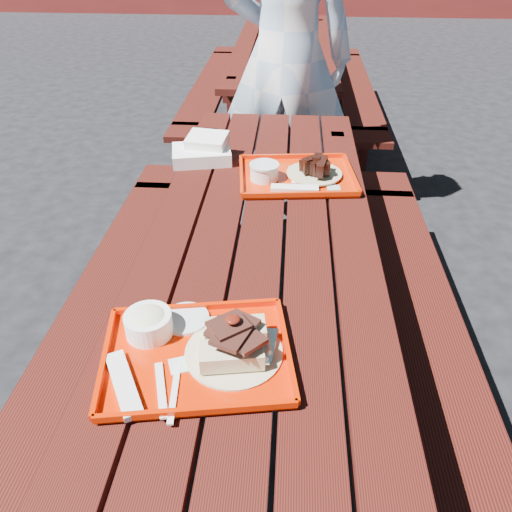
{
  "coord_description": "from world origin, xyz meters",
  "views": [
    {
      "loc": [
        0.08,
        -1.29,
        1.63
      ],
      "look_at": [
        0.0,
        -0.15,
        0.82
      ],
      "focal_mm": 35.0,
      "sensor_mm": 36.0,
      "label": 1
    }
  ],
  "objects_px": {
    "picnic_table_near": "(259,294)",
    "far_tray": "(295,174)",
    "person": "(286,57)",
    "picnic_table_far": "(283,68)",
    "near_tray": "(196,343)"
  },
  "relations": [
    {
      "from": "far_tray",
      "to": "picnic_table_far",
      "type": "bearing_deg",
      "value": 92.59
    },
    {
      "from": "picnic_table_near",
      "to": "far_tray",
      "type": "relative_size",
      "value": 5.05
    },
    {
      "from": "picnic_table_near",
      "to": "person",
      "type": "bearing_deg",
      "value": 88.47
    },
    {
      "from": "person",
      "to": "picnic_table_far",
      "type": "bearing_deg",
      "value": -81.42
    },
    {
      "from": "person",
      "to": "near_tray",
      "type": "bearing_deg",
      "value": 92.24
    },
    {
      "from": "picnic_table_far",
      "to": "picnic_table_near",
      "type": "bearing_deg",
      "value": -90.0
    },
    {
      "from": "near_tray",
      "to": "person",
      "type": "xyz_separation_m",
      "value": [
        0.16,
        1.93,
        0.18
      ]
    },
    {
      "from": "picnic_table_far",
      "to": "far_tray",
      "type": "xyz_separation_m",
      "value": [
        0.11,
        -2.33,
        0.21
      ]
    },
    {
      "from": "picnic_table_far",
      "to": "person",
      "type": "distance_m",
      "value": 1.39
    },
    {
      "from": "picnic_table_near",
      "to": "picnic_table_far",
      "type": "distance_m",
      "value": 2.8
    },
    {
      "from": "person",
      "to": "far_tray",
      "type": "bearing_deg",
      "value": 100.68
    },
    {
      "from": "picnic_table_near",
      "to": "person",
      "type": "xyz_separation_m",
      "value": [
        0.04,
        1.47,
        0.4
      ]
    },
    {
      "from": "picnic_table_near",
      "to": "near_tray",
      "type": "height_order",
      "value": "near_tray"
    },
    {
      "from": "near_tray",
      "to": "far_tray",
      "type": "relative_size",
      "value": 1.02
    },
    {
      "from": "near_tray",
      "to": "person",
      "type": "height_order",
      "value": "person"
    }
  ]
}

